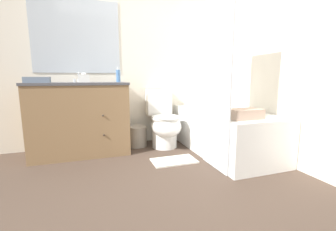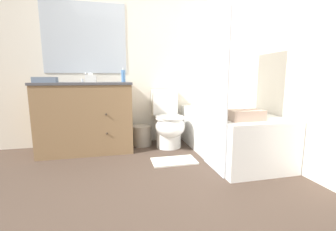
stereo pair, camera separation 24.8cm
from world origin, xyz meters
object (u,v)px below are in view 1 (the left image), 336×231
at_px(bathtub, 223,131).
at_px(tissue_box, 84,78).
at_px(bath_towel_folded, 245,114).
at_px(bath_mat, 174,161).
at_px(hand_towel_folded, 37,80).
at_px(vanity_cabinet, 81,118).
at_px(toilet, 164,123).
at_px(sink_faucet, 79,79).
at_px(wastebasket, 137,136).
at_px(soap_dispenser, 118,76).

relative_size(bathtub, tissue_box, 11.76).
bearing_deg(bath_towel_folded, bath_mat, 145.97).
xyz_separation_m(bathtub, hand_towel_folded, (-2.15, 0.34, 0.66)).
xyz_separation_m(vanity_cabinet, tissue_box, (0.06, 0.14, 0.49)).
relative_size(vanity_cabinet, toilet, 1.46).
distance_m(sink_faucet, hand_towel_folded, 0.56).
bearing_deg(bath_towel_folded, tissue_box, 141.79).
relative_size(wastebasket, bath_towel_folded, 0.82).
height_order(toilet, bath_mat, toilet).
bearing_deg(bathtub, bath_towel_folded, -102.33).
distance_m(bathtub, bath_mat, 0.80).
bearing_deg(bath_mat, sink_faucet, 138.93).
height_order(soap_dispenser, bath_mat, soap_dispenser).
bearing_deg(toilet, tissue_box, 167.46).
height_order(sink_faucet, tissue_box, sink_faucet).
bearing_deg(toilet, hand_towel_folded, -176.66).
height_order(wastebasket, tissue_box, tissue_box).
height_order(wastebasket, hand_towel_folded, hand_towel_folded).
xyz_separation_m(hand_towel_folded, bath_towel_folded, (2.03, -0.91, -0.34)).
distance_m(wastebasket, bath_mat, 0.80).
distance_m(wastebasket, tissue_box, 1.04).
xyz_separation_m(toilet, bath_towel_folded, (0.55, -1.00, 0.25)).
xyz_separation_m(sink_faucet, bath_towel_folded, (1.62, -1.29, -0.35)).
bearing_deg(tissue_box, bathtub, -21.28).
bearing_deg(bath_towel_folded, vanity_cabinet, 146.26).
height_order(vanity_cabinet, bathtub, vanity_cabinet).
height_order(tissue_box, hand_towel_folded, tissue_box).
distance_m(vanity_cabinet, bath_towel_folded, 1.95).
xyz_separation_m(tissue_box, soap_dispenser, (0.42, -0.11, 0.03)).
distance_m(tissue_box, bath_mat, 1.55).
bearing_deg(soap_dispenser, vanity_cabinet, -176.35).
height_order(toilet, soap_dispenser, soap_dispenser).
distance_m(sink_faucet, tissue_box, 0.09).
height_order(toilet, wastebasket, toilet).
xyz_separation_m(vanity_cabinet, bathtub, (1.74, -0.51, -0.19)).
relative_size(toilet, soap_dispenser, 4.24).
bearing_deg(tissue_box, soap_dispenser, -14.94).
bearing_deg(bath_towel_folded, sink_faucet, 141.47).
height_order(sink_faucet, bathtub, sink_faucet).
xyz_separation_m(vanity_cabinet, soap_dispenser, (0.48, 0.03, 0.52)).
bearing_deg(hand_towel_folded, vanity_cabinet, 22.18).
height_order(tissue_box, soap_dispenser, soap_dispenser).
bearing_deg(wastebasket, bath_towel_folded, -52.08).
distance_m(vanity_cabinet, bath_mat, 1.28).
xyz_separation_m(bathtub, bath_towel_folded, (-0.12, -0.57, 0.32)).
xyz_separation_m(soap_dispenser, hand_towel_folded, (-0.89, -0.20, -0.05)).
bearing_deg(soap_dispenser, wastebasket, 10.20).
distance_m(sink_faucet, bath_mat, 1.61).
xyz_separation_m(tissue_box, hand_towel_folded, (-0.47, -0.31, -0.02)).
bearing_deg(tissue_box, vanity_cabinet, -113.72).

